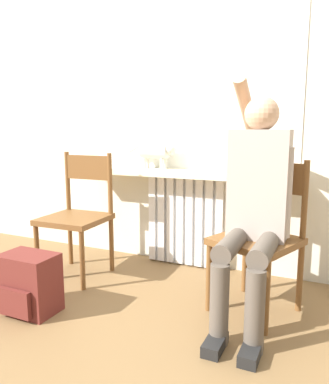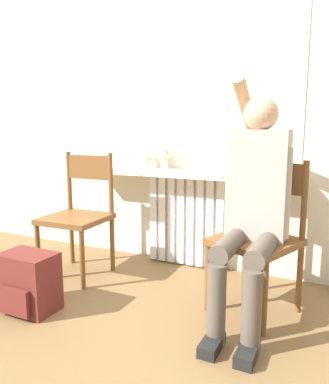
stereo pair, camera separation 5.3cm
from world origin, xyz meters
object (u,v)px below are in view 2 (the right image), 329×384
object	(u,v)px
chair_left	(79,213)
chair_right	(259,235)
person	(254,198)
cat	(158,151)
backpack	(28,283)

from	to	relation	value
chair_left	chair_right	size ratio (longest dim) A/B	1.00
chair_left	person	size ratio (longest dim) A/B	0.65
chair_right	cat	bearing A→B (deg)	173.36
cat	backpack	bearing A→B (deg)	-106.65
person	cat	distance (m)	1.11
chair_right	person	world-z (taller)	person
chair_left	backpack	bearing A→B (deg)	-82.57
chair_right	cat	world-z (taller)	cat
person	backpack	world-z (taller)	person
person	backpack	size ratio (longest dim) A/B	3.92
cat	person	bearing A→B (deg)	-32.94
backpack	cat	bearing A→B (deg)	73.35
person	cat	xyz separation A→B (m)	(-0.91, 0.59, 0.21)
cat	chair_right	bearing A→B (deg)	-27.27
chair_right	backpack	bearing A→B (deg)	-132.68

